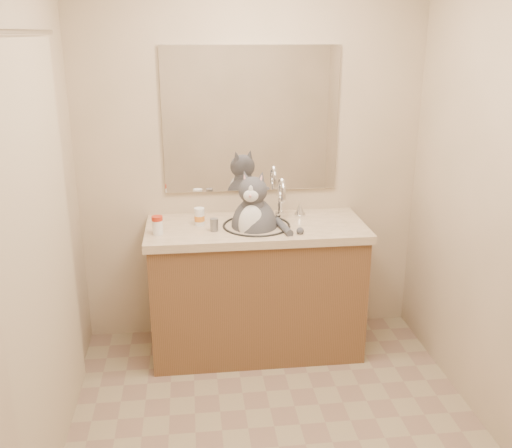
{
  "coord_description": "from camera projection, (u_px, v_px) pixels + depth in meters",
  "views": [
    {
      "loc": [
        -0.39,
        -2.32,
        1.97
      ],
      "look_at": [
        -0.04,
        0.65,
        0.96
      ],
      "focal_mm": 40.0,
      "sensor_mm": 36.0,
      "label": 1
    }
  ],
  "objects": [
    {
      "name": "mirror",
      "position": [
        251.0,
        120.0,
        3.55
      ],
      "size": [
        1.1,
        0.02,
        0.9
      ],
      "primitive_type": "cube",
      "color": "white",
      "rests_on": "room"
    },
    {
      "name": "pill_bottle_redcap",
      "position": [
        157.0,
        225.0,
        3.31
      ],
      "size": [
        0.08,
        0.08,
        0.11
      ],
      "rotation": [
        0.0,
        0.0,
        -0.25
      ],
      "color": "white",
      "rests_on": "vanity"
    },
    {
      "name": "pill_bottle_orange",
      "position": [
        199.0,
        217.0,
        3.47
      ],
      "size": [
        0.08,
        0.08,
        0.11
      ],
      "rotation": [
        0.0,
        0.0,
        -0.41
      ],
      "color": "white",
      "rests_on": "vanity"
    },
    {
      "name": "grey_canister",
      "position": [
        214.0,
        225.0,
        3.37
      ],
      "size": [
        0.06,
        0.06,
        0.08
      ],
      "rotation": [
        0.0,
        0.0,
        0.38
      ],
      "color": "slate",
      "rests_on": "vanity"
    },
    {
      "name": "vanity",
      "position": [
        256.0,
        285.0,
        3.62
      ],
      "size": [
        1.34,
        0.59,
        1.12
      ],
      "color": "brown",
      "rests_on": "ground"
    },
    {
      "name": "room",
      "position": [
        282.0,
        219.0,
        2.47
      ],
      "size": [
        2.22,
        2.52,
        2.42
      ],
      "color": "gray",
      "rests_on": "ground"
    },
    {
      "name": "shower_curtain",
      "position": [
        42.0,
        257.0,
        2.5
      ],
      "size": [
        0.02,
        1.3,
        1.93
      ],
      "color": "beige",
      "rests_on": "ground"
    },
    {
      "name": "cat",
      "position": [
        254.0,
        223.0,
        3.45
      ],
      "size": [
        0.38,
        0.4,
        0.56
      ],
      "rotation": [
        0.0,
        0.0,
        -0.28
      ],
      "color": "#46464B",
      "rests_on": "vanity"
    }
  ]
}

